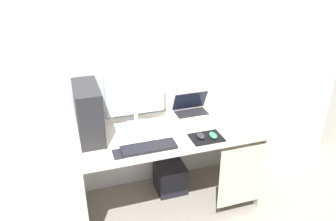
{
  "coord_description": "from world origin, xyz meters",
  "views": [
    {
      "loc": [
        -0.77,
        -2.34,
        2.15
      ],
      "look_at": [
        0.0,
        0.0,
        0.93
      ],
      "focal_mm": 36.66,
      "sensor_mm": 36.0,
      "label": 1
    }
  ],
  "objects_px": {
    "speaker": "(226,98)",
    "mouse_right": "(213,135)",
    "pc_tower": "(88,113)",
    "keyboard": "(149,147)",
    "mouse_left": "(201,136)",
    "monitor": "(135,97)",
    "subwoofer": "(170,178)",
    "cell_phone": "(118,154)",
    "laptop": "(191,109)"
  },
  "relations": [
    {
      "from": "subwoofer",
      "to": "mouse_left",
      "type": "bearing_deg",
      "value": -69.47
    },
    {
      "from": "pc_tower",
      "to": "mouse_right",
      "type": "height_order",
      "value": "pc_tower"
    },
    {
      "from": "mouse_left",
      "to": "speaker",
      "type": "bearing_deg",
      "value": 45.9
    },
    {
      "from": "laptop",
      "to": "keyboard",
      "type": "height_order",
      "value": "laptop"
    },
    {
      "from": "monitor",
      "to": "cell_phone",
      "type": "bearing_deg",
      "value": -119.08
    },
    {
      "from": "subwoofer",
      "to": "mouse_right",
      "type": "bearing_deg",
      "value": -59.06
    },
    {
      "from": "mouse_left",
      "to": "mouse_right",
      "type": "distance_m",
      "value": 0.1
    },
    {
      "from": "mouse_left",
      "to": "cell_phone",
      "type": "distance_m",
      "value": 0.67
    },
    {
      "from": "monitor",
      "to": "speaker",
      "type": "bearing_deg",
      "value": 3.22
    },
    {
      "from": "speaker",
      "to": "keyboard",
      "type": "height_order",
      "value": "speaker"
    },
    {
      "from": "mouse_right",
      "to": "subwoofer",
      "type": "xyz_separation_m",
      "value": [
        -0.23,
        0.38,
        -0.64
      ]
    },
    {
      "from": "subwoofer",
      "to": "monitor",
      "type": "bearing_deg",
      "value": 170.15
    },
    {
      "from": "monitor",
      "to": "mouse_right",
      "type": "height_order",
      "value": "monitor"
    },
    {
      "from": "pc_tower",
      "to": "keyboard",
      "type": "relative_size",
      "value": 1.03
    },
    {
      "from": "keyboard",
      "to": "mouse_left",
      "type": "height_order",
      "value": "mouse_left"
    },
    {
      "from": "keyboard",
      "to": "mouse_right",
      "type": "distance_m",
      "value": 0.53
    },
    {
      "from": "speaker",
      "to": "cell_phone",
      "type": "xyz_separation_m",
      "value": [
        -1.11,
        -0.48,
        -0.09
      ]
    },
    {
      "from": "mouse_right",
      "to": "cell_phone",
      "type": "bearing_deg",
      "value": -179.67
    },
    {
      "from": "speaker",
      "to": "mouse_left",
      "type": "height_order",
      "value": "speaker"
    },
    {
      "from": "laptop",
      "to": "speaker",
      "type": "height_order",
      "value": "laptop"
    },
    {
      "from": "laptop",
      "to": "monitor",
      "type": "bearing_deg",
      "value": -178.36
    },
    {
      "from": "mouse_left",
      "to": "subwoofer",
      "type": "distance_m",
      "value": 0.74
    },
    {
      "from": "laptop",
      "to": "mouse_right",
      "type": "distance_m",
      "value": 0.45
    },
    {
      "from": "monitor",
      "to": "mouse_left",
      "type": "bearing_deg",
      "value": -43.64
    },
    {
      "from": "monitor",
      "to": "mouse_left",
      "type": "xyz_separation_m",
      "value": [
        0.43,
        -0.41,
        -0.22
      ]
    },
    {
      "from": "speaker",
      "to": "subwoofer",
      "type": "xyz_separation_m",
      "value": [
        -0.57,
        -0.1,
        -0.71
      ]
    },
    {
      "from": "cell_phone",
      "to": "mouse_right",
      "type": "bearing_deg",
      "value": 0.33
    },
    {
      "from": "cell_phone",
      "to": "pc_tower",
      "type": "bearing_deg",
      "value": 115.45
    },
    {
      "from": "laptop",
      "to": "mouse_left",
      "type": "relative_size",
      "value": 3.44
    },
    {
      "from": "pc_tower",
      "to": "speaker",
      "type": "height_order",
      "value": "pc_tower"
    },
    {
      "from": "mouse_left",
      "to": "cell_phone",
      "type": "xyz_separation_m",
      "value": [
        -0.67,
        -0.03,
        -0.02
      ]
    },
    {
      "from": "laptop",
      "to": "subwoofer",
      "type": "distance_m",
      "value": 0.7
    },
    {
      "from": "speaker",
      "to": "mouse_right",
      "type": "bearing_deg",
      "value": -125.79
    },
    {
      "from": "mouse_right",
      "to": "subwoofer",
      "type": "distance_m",
      "value": 0.77
    },
    {
      "from": "monitor",
      "to": "keyboard",
      "type": "distance_m",
      "value": 0.49
    },
    {
      "from": "speaker",
      "to": "keyboard",
      "type": "relative_size",
      "value": 0.45
    },
    {
      "from": "subwoofer",
      "to": "cell_phone",
      "type": "bearing_deg",
      "value": -144.28
    },
    {
      "from": "cell_phone",
      "to": "subwoofer",
      "type": "relative_size",
      "value": 0.48
    },
    {
      "from": "pc_tower",
      "to": "subwoofer",
      "type": "relative_size",
      "value": 1.61
    },
    {
      "from": "speaker",
      "to": "mouse_left",
      "type": "bearing_deg",
      "value": -134.1
    },
    {
      "from": "pc_tower",
      "to": "mouse_left",
      "type": "distance_m",
      "value": 0.89
    },
    {
      "from": "mouse_right",
      "to": "pc_tower",
      "type": "bearing_deg",
      "value": 160.95
    },
    {
      "from": "monitor",
      "to": "keyboard",
      "type": "bearing_deg",
      "value": -90.55
    },
    {
      "from": "pc_tower",
      "to": "mouse_right",
      "type": "bearing_deg",
      "value": -19.05
    },
    {
      "from": "pc_tower",
      "to": "cell_phone",
      "type": "relative_size",
      "value": 3.34
    },
    {
      "from": "keyboard",
      "to": "cell_phone",
      "type": "distance_m",
      "value": 0.24
    },
    {
      "from": "subwoofer",
      "to": "laptop",
      "type": "bearing_deg",
      "value": 16.64
    },
    {
      "from": "monitor",
      "to": "cell_phone",
      "type": "xyz_separation_m",
      "value": [
        -0.24,
        -0.44,
        -0.24
      ]
    },
    {
      "from": "laptop",
      "to": "speaker",
      "type": "bearing_deg",
      "value": 5.49
    },
    {
      "from": "mouse_left",
      "to": "subwoofer",
      "type": "relative_size",
      "value": 0.36
    }
  ]
}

